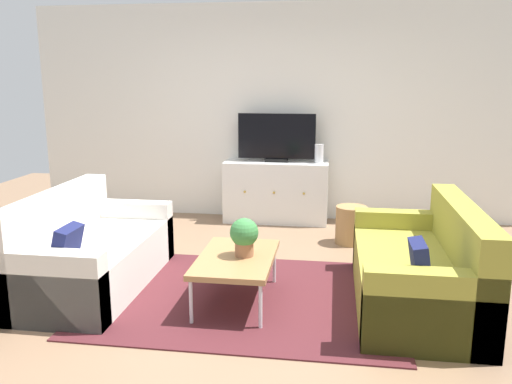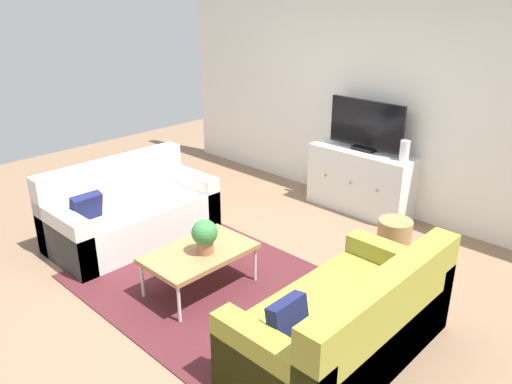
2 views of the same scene
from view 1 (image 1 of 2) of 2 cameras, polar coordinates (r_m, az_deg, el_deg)
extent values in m
plane|color=#84664C|center=(4.65, -0.76, -10.54)|extent=(10.00, 10.00, 0.00)
cube|color=silver|center=(6.83, 2.67, 8.49)|extent=(6.40, 0.12, 2.70)
cube|color=#4C1E23|center=(4.51, -1.07, -11.20)|extent=(2.50, 1.90, 0.01)
cube|color=silver|center=(4.87, -16.97, -7.31)|extent=(0.89, 1.74, 0.43)
cube|color=silver|center=(4.97, -20.75, -4.74)|extent=(0.20, 1.74, 0.83)
cube|color=silver|center=(5.53, -13.60, -3.93)|extent=(0.89, 0.18, 0.58)
cube|color=silver|center=(4.20, -21.60, -9.71)|extent=(0.89, 0.18, 0.58)
cube|color=#191E4C|center=(4.29, -19.70, -5.47)|extent=(0.17, 0.30, 0.32)
cube|color=olive|center=(4.47, 16.57, -9.06)|extent=(0.89, 1.74, 0.43)
cube|color=olive|center=(4.47, 21.16, -6.64)|extent=(0.20, 1.74, 0.83)
cube|color=olive|center=(5.18, 15.46, -5.14)|extent=(0.89, 0.18, 0.58)
cube|color=olive|center=(3.73, 18.30, -12.27)|extent=(0.89, 0.18, 0.58)
cube|color=#191E4C|center=(3.85, 17.23, -7.32)|extent=(0.15, 0.30, 0.31)
cube|color=#A37547|center=(4.30, -2.14, -7.18)|extent=(0.60, 0.97, 0.04)
cylinder|color=silver|center=(4.02, -7.01, -11.69)|extent=(0.03, 0.03, 0.35)
cylinder|color=silver|center=(3.93, 0.48, -12.23)|extent=(0.03, 0.03, 0.35)
cylinder|color=silver|center=(4.82, -4.21, -7.48)|extent=(0.03, 0.03, 0.35)
cylinder|color=silver|center=(4.74, 1.99, -7.81)|extent=(0.03, 0.03, 0.35)
cylinder|color=#936042|center=(4.28, -1.21, -6.18)|extent=(0.15, 0.15, 0.11)
sphere|color=#387A3D|center=(4.23, -1.22, -4.37)|extent=(0.23, 0.23, 0.23)
cube|color=silver|center=(6.69, 2.17, 0.03)|extent=(1.29, 0.44, 0.76)
sphere|color=#B79338|center=(6.51, -1.23, 0.03)|extent=(0.03, 0.03, 0.03)
sphere|color=#B79338|center=(6.46, 1.95, -0.07)|extent=(0.03, 0.03, 0.03)
sphere|color=#B79338|center=(6.43, 5.16, -0.17)|extent=(0.03, 0.03, 0.03)
cube|color=black|center=(6.64, 2.22, 3.46)|extent=(0.28, 0.16, 0.04)
cube|color=black|center=(6.60, 2.24, 6.03)|extent=(0.96, 0.04, 0.56)
cylinder|color=silver|center=(6.57, 6.79, 4.12)|extent=(0.11, 0.11, 0.23)
cylinder|color=#9E7547|center=(5.93, 10.20, -3.51)|extent=(0.34, 0.34, 0.42)
camera|label=2|loc=(2.87, 69.22, 19.67)|focal=35.24mm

